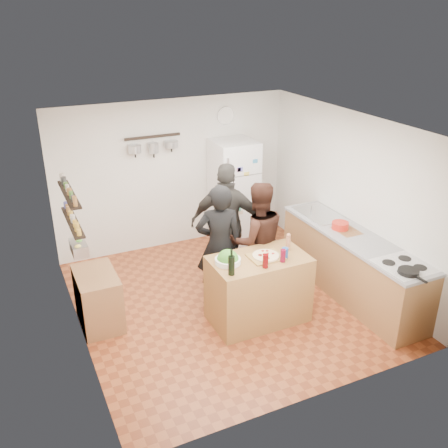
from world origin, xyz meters
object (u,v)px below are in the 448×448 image
wine_bottle (231,265)px  person_back (227,224)px  counter_run (351,265)px  fridge (234,192)px  red_bowl (340,225)px  wall_clock (226,116)px  prep_island (258,289)px  salad_bowl (228,261)px  pepper_mill (288,243)px  person_left (219,246)px  person_center (257,241)px  side_table (98,299)px  salt_canister (285,253)px  skillet (408,272)px

wine_bottle → person_back: bearing=66.6°
counter_run → fridge: fridge is taller
wine_bottle → fridge: size_ratio=0.13×
red_bowl → wall_clock: size_ratio=0.79×
prep_island → salad_bowl: size_ratio=3.86×
prep_island → pepper_mill: 0.71m
person_left → person_center: person_left is taller
wall_clock → side_table: (-2.69, -1.85, -1.78)m
salt_canister → skillet: bearing=-41.4°
prep_island → red_bowl: bearing=11.2°
skillet → red_bowl: (0.05, 1.39, 0.03)m
counter_run → red_bowl: size_ratio=11.03×
person_left → prep_island: bearing=130.7°
person_left → red_bowl: person_left is taller
counter_run → wine_bottle: bearing=-173.3°
person_back → side_table: size_ratio=2.30×
prep_island → fridge: bearing=71.7°
person_center → person_left: bearing=4.8°
prep_island → person_left: (-0.28, 0.62, 0.42)m
red_bowl → side_table: red_bowl is taller
side_table → counter_run: bearing=-12.7°
counter_run → fridge: (-0.75, 2.30, 0.45)m
salad_bowl → person_center: size_ratio=0.19×
wine_bottle → salt_canister: 0.81m
person_left → side_table: size_ratio=2.18×
pepper_mill → red_bowl: bearing=13.3°
prep_island → wine_bottle: size_ratio=5.21×
red_bowl → wall_clock: 2.73m
counter_run → prep_island: bearing=-179.3°
side_table → wall_clock: bearing=34.6°
pepper_mill → skillet: (0.97, -1.15, -0.06)m
salt_canister → wall_clock: wall_clock is taller
wine_bottle → red_bowl: 2.03m
pepper_mill → person_center: size_ratio=0.11×
salt_canister → side_table: size_ratio=0.17×
salt_canister → person_center: 0.70m
fridge → side_table: 3.14m
wine_bottle → skillet: wine_bottle is taller
skillet → wine_bottle: bearing=155.3°
red_bowl → skillet: bearing=-92.1°
salad_bowl → fridge: size_ratio=0.18×
pepper_mill → person_left: bearing=142.2°
salad_bowl → pepper_mill: (0.87, 0.00, 0.06)m
salad_bowl → side_table: bearing=153.7°
person_left → side_table: person_left is taller
person_left → person_center: size_ratio=1.02×
counter_run → person_center: bearing=156.2°
pepper_mill → counter_run: pepper_mill is taller
salad_bowl → pepper_mill: pepper_mill is taller
red_bowl → side_table: 3.48m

